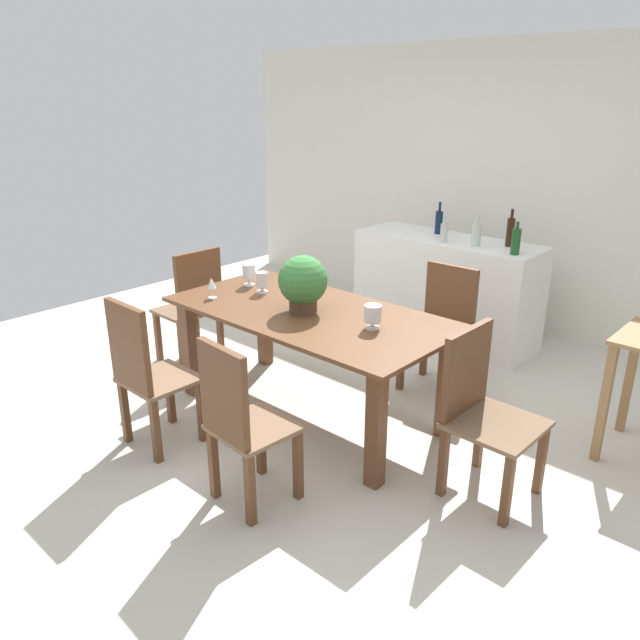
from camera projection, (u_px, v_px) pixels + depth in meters
ground_plane at (316, 409)px, 4.39m from camera, size 7.04×7.04×0.00m
back_wall at (502, 187)px, 5.74m from camera, size 6.40×0.10×2.60m
dining_table at (309, 329)px, 4.13m from camera, size 1.96×0.99×0.77m
chair_far_right at (443, 321)px, 4.59m from camera, size 0.46×0.42×0.94m
chair_foot_end at (481, 404)px, 3.36m from camera, size 0.47×0.48×0.95m
chair_head_end at (193, 302)px, 4.98m from camera, size 0.43×0.47×0.97m
chair_near_right at (240, 420)px, 3.20m from camera, size 0.43×0.43×0.97m
chair_near_left at (145, 370)px, 3.74m from camera, size 0.43×0.42×0.99m
flower_centerpiece at (303, 282)px, 4.00m from camera, size 0.33×0.33×0.38m
crystal_vase_left at (262, 281)px, 4.42m from camera, size 0.09×0.09×0.15m
crystal_vase_center_near at (249, 273)px, 4.58m from camera, size 0.09×0.09×0.17m
crystal_vase_right at (373, 315)px, 3.74m from camera, size 0.11×0.11×0.15m
wine_glass at (212, 284)px, 4.30m from camera, size 0.07×0.07×0.15m
kitchen_counter at (445, 289)px, 5.54m from camera, size 1.66×0.58×0.93m
wine_bottle_amber at (510, 231)px, 5.06m from camera, size 0.06×0.06×0.31m
wine_bottle_clear at (476, 234)px, 5.07m from camera, size 0.08×0.08×0.27m
wine_bottle_green at (439, 222)px, 5.52m from camera, size 0.07×0.07×0.29m
wine_bottle_dark at (516, 241)px, 4.81m from camera, size 0.07×0.07×0.26m
wine_bottle_tall at (444, 233)px, 5.20m from camera, size 0.06×0.06×0.22m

